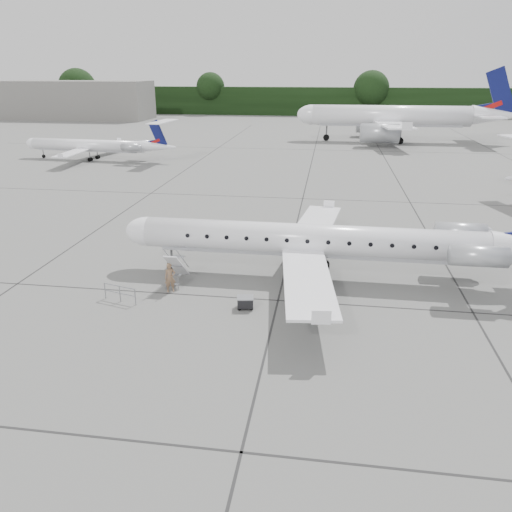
# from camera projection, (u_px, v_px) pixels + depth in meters

# --- Properties ---
(ground) EXTENTS (320.00, 320.00, 0.00)m
(ground) POSITION_uv_depth(u_px,v_px,m) (329.00, 320.00, 27.42)
(ground) COLOR slate
(ground) RESTS_ON ground
(treeline) EXTENTS (260.00, 4.00, 8.00)m
(treeline) POSITION_uv_depth(u_px,v_px,m) (334.00, 102.00, 146.44)
(treeline) COLOR black
(treeline) RESTS_ON ground
(terminal_building) EXTENTS (40.00, 14.00, 10.00)m
(terminal_building) POSITION_uv_depth(u_px,v_px,m) (77.00, 100.00, 137.08)
(terminal_building) COLOR slate
(terminal_building) RESTS_ON ground
(main_regional_jet) EXTENTS (28.19, 20.41, 7.19)m
(main_regional_jet) POSITION_uv_depth(u_px,v_px,m) (311.00, 225.00, 31.89)
(main_regional_jet) COLOR white
(main_regional_jet) RESTS_ON ground
(airstair) EXTENTS (0.87, 2.52, 2.25)m
(airstair) POSITION_uv_depth(u_px,v_px,m) (177.00, 266.00, 31.82)
(airstair) COLOR white
(airstair) RESTS_ON ground
(passenger) EXTENTS (0.80, 0.68, 1.85)m
(passenger) POSITION_uv_depth(u_px,v_px,m) (170.00, 278.00, 30.59)
(passenger) COLOR brown
(passenger) RESTS_ON ground
(safety_railing) EXTENTS (2.14, 0.67, 1.00)m
(safety_railing) POSITION_uv_depth(u_px,v_px,m) (120.00, 294.00, 29.38)
(safety_railing) COLOR gray
(safety_railing) RESTS_ON ground
(baggage_cart) EXTENTS (1.00, 0.86, 0.78)m
(baggage_cart) POSITION_uv_depth(u_px,v_px,m) (245.00, 302.00, 28.60)
(baggage_cart) COLOR black
(baggage_cart) RESTS_ON ground
(bg_narrowbody) EXTENTS (37.19, 26.86, 13.30)m
(bg_narrowbody) POSITION_uv_depth(u_px,v_px,m) (391.00, 105.00, 92.43)
(bg_narrowbody) COLOR white
(bg_narrowbody) RESTS_ON ground
(bg_regional_left) EXTENTS (24.37, 18.40, 6.08)m
(bg_regional_left) POSITION_uv_depth(u_px,v_px,m) (87.00, 140.00, 74.79)
(bg_regional_left) COLOR white
(bg_regional_left) RESTS_ON ground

